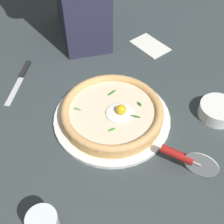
% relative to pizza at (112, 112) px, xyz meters
% --- Properties ---
extents(ground_plane, '(2.40, 2.40, 0.03)m').
position_rel_pizza_xyz_m(ground_plane, '(0.01, -0.03, -0.05)').
color(ground_plane, '#353F41').
rests_on(ground_plane, ground).
extents(pizza_plate, '(0.35, 0.35, 0.01)m').
position_rel_pizza_xyz_m(pizza_plate, '(0.00, -0.00, -0.03)').
color(pizza_plate, white).
rests_on(pizza_plate, ground).
extents(pizza, '(0.30, 0.30, 0.06)m').
position_rel_pizza_xyz_m(pizza, '(0.00, 0.00, 0.00)').
color(pizza, tan).
rests_on(pizza, pizza_plate).
extents(side_bowl, '(0.11, 0.11, 0.04)m').
position_rel_pizza_xyz_m(side_bowl, '(-0.32, -0.02, -0.01)').
color(side_bowl, white).
rests_on(side_bowl, ground).
extents(pizza_cutter, '(0.14, 0.08, 0.09)m').
position_rel_pizza_xyz_m(pizza_cutter, '(-0.19, 0.16, 0.01)').
color(pizza_cutter, silver).
rests_on(pizza_cutter, ground).
extents(table_knife, '(0.04, 0.21, 0.01)m').
position_rel_pizza_xyz_m(table_knife, '(0.31, -0.18, -0.03)').
color(table_knife, silver).
rests_on(table_knife, ground).
extents(folded_napkin, '(0.16, 0.16, 0.01)m').
position_rel_pizza_xyz_m(folded_napkin, '(-0.13, -0.37, -0.03)').
color(folded_napkin, white).
rests_on(folded_napkin, ground).
extents(pepper_shaker, '(0.03, 0.03, 0.08)m').
position_rel_pizza_xyz_m(pepper_shaker, '(0.09, -0.35, 0.01)').
color(pepper_shaker, silver).
rests_on(pepper_shaker, ground).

